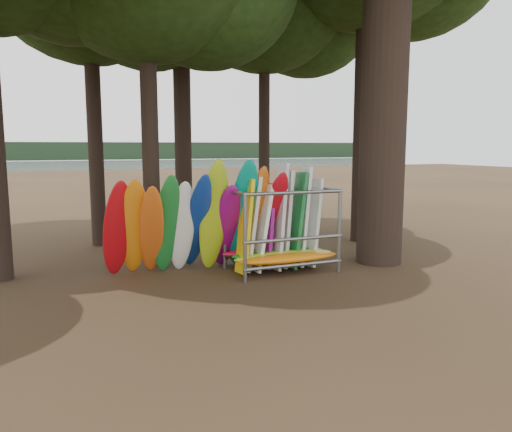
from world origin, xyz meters
name	(u,v)px	position (x,y,z in m)	size (l,w,h in m)	color
ground	(258,286)	(0.00, 0.00, 0.00)	(120.00, 120.00, 0.00)	#47331E
lake	(88,170)	(0.00, 60.00, 0.00)	(160.00, 160.00, 0.00)	gray
far_shore	(73,151)	(0.00, 110.00, 2.00)	(160.00, 4.00, 4.00)	black
kayak_row	(202,223)	(-0.83, 1.67, 1.28)	(4.63, 2.08, 3.01)	red
storage_rack	(281,232)	(1.11, 1.16, 1.00)	(2.85, 1.57, 2.77)	slate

